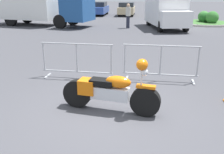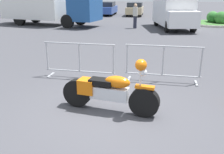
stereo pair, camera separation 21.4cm
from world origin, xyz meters
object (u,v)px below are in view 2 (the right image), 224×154
Objects in this scene: delivery_van at (173,10)px; crowd_barrier_far at (163,63)px; crowd_barrier_near at (80,60)px; parked_car_green at (54,7)px; box_truck at (45,3)px; parked_car_yellow at (80,8)px; parked_car_blue at (107,8)px; motorcycle at (109,91)px; parked_car_maroon at (26,8)px; pedestrian at (135,15)px; parked_car_tan at (135,9)px.

crowd_barrier_far is at bearing -16.73° from delivery_van.
parked_car_green reaches higher than crowd_barrier_near.
parked_car_yellow is at bearing 101.47° from box_truck.
motorcycle is at bearing -169.13° from parked_car_blue.
parked_car_yellow is 0.99× the size of parked_car_blue.
parked_car_maroon is 0.99× the size of parked_car_green.
crowd_barrier_near is at bearing -155.93° from parked_car_green.
crowd_barrier_far is at bearing -164.92° from parked_car_blue.
motorcycle is 2.42m from crowd_barrier_far.
parked_car_green is at bearing -77.55° from parked_car_maroon.
crowd_barrier_far is at bearing -143.46° from parked_car_maroon.
pedestrian is (-0.19, 12.99, 0.45)m from motorcycle.
delivery_van reaches higher than parked_car_maroon.
parked_car_blue reaches higher than parked_car_yellow.
box_truck is at bearing 116.55° from pedestrian.
delivery_van is 13.14m from parked_car_yellow.
parked_car_green reaches higher than parked_car_tan.
crowd_barrier_far is (2.46, 0.00, 0.00)m from crowd_barrier_near.
motorcycle is at bearing -145.79° from pedestrian.
pedestrian is at bearing -175.23° from parked_car_tan.
pedestrian reaches higher than crowd_barrier_near.
parked_car_blue reaches higher than motorcycle.
pedestrian is (6.63, -9.70, 0.21)m from parked_car_yellow.
crowd_barrier_near is 11.89m from delivery_van.
box_truck reaches higher than motorcycle.
motorcycle is at bearing -20.97° from delivery_van.
parked_car_tan is (-0.77, 22.71, 0.22)m from motorcycle.
box_truck reaches higher than parked_car_yellow.
parked_car_maroon reaches higher than parked_car_yellow.
parked_car_tan is 2.41× the size of pedestrian.
crowd_barrier_far is 11.01m from pedestrian.
pedestrian reaches higher than parked_car_maroon.
crowd_barrier_near is 1.00× the size of crowd_barrier_far.
box_truck reaches higher than pedestrian.
delivery_van reaches higher than parked_car_green.
pedestrian is (6.91, -0.82, -0.72)m from box_truck.
parked_car_green is 2.69× the size of pedestrian.
parked_car_tan is at bearing -171.83° from delivery_van.
crowd_barrier_near is 1.29× the size of pedestrian.
crowd_barrier_near is at bearing -152.06° from pedestrian.
parked_car_green is (-11.09, 20.61, 0.22)m from crowd_barrier_far.
box_truck is (-5.88, 11.74, 1.08)m from crowd_barrier_near.
parked_car_green is (-2.75, 8.87, -0.86)m from box_truck.
delivery_van is 1.30× the size of parked_car_tan.
delivery_van is at bearing 72.09° from crowd_barrier_near.
parked_car_yellow is (-9.25, 9.32, -0.54)m from delivery_van.
box_truck reaches higher than crowd_barrier_far.
crowd_barrier_far is 0.41× the size of delivery_van.
box_truck is at bearing -143.72° from parked_car_maroon.
parked_car_blue is 10.34m from pedestrian.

